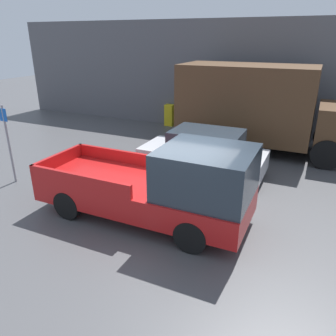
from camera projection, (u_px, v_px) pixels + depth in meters
The scene contains 7 objects.
ground_plane at pixel (177, 223), 8.52m from camera, with size 60.00×60.00×0.00m, color #4C4C4F.
building_wall at pixel (256, 79), 15.41m from camera, with size 28.00×0.15×5.31m.
pickup_truck at pixel (162, 186), 8.27m from camera, with size 5.60×2.10×2.15m.
car at pixel (204, 153), 11.22m from camera, with size 4.23×1.88×1.59m.
delivery_truck at pixel (257, 106), 13.39m from camera, with size 7.02×2.62×3.47m.
parking_sign at pixel (8, 140), 10.41m from camera, with size 0.30×0.07×2.56m.
newspaper_box at pixel (169, 115), 17.63m from camera, with size 0.45×0.40×1.13m.
Camera 1 is at (2.90, -6.78, 4.51)m, focal length 35.00 mm.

